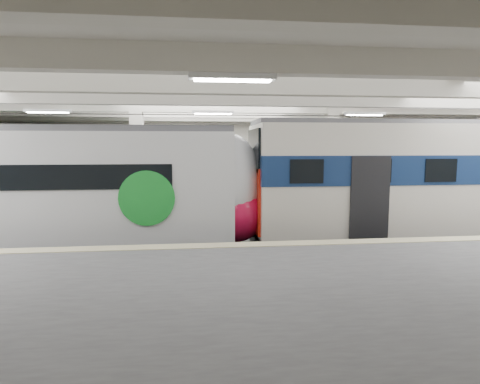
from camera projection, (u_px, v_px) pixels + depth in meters
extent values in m
cube|color=black|center=(217.00, 255.00, 13.81)|extent=(36.00, 24.00, 0.10)
cube|color=silver|center=(216.00, 89.00, 13.15)|extent=(36.00, 24.00, 0.20)
cube|color=beige|center=(207.00, 161.00, 23.35)|extent=(30.00, 0.10, 5.50)
cube|color=beige|center=(273.00, 253.00, 3.61)|extent=(30.00, 0.10, 5.50)
cube|color=#4F4F51|center=(235.00, 319.00, 7.33)|extent=(30.00, 7.00, 1.10)
cube|color=beige|center=(223.00, 245.00, 10.47)|extent=(30.00, 0.50, 0.02)
cube|color=beige|center=(138.00, 169.00, 16.12)|extent=(0.50, 0.50, 5.50)
cube|color=beige|center=(330.00, 168.00, 16.99)|extent=(0.50, 0.50, 5.50)
cube|color=beige|center=(216.00, 98.00, 13.19)|extent=(30.00, 18.00, 0.50)
cube|color=#59544C|center=(217.00, 251.00, 13.80)|extent=(30.00, 1.52, 0.16)
cube|color=#59544C|center=(211.00, 221.00, 19.23)|extent=(30.00, 1.52, 0.16)
cylinder|color=black|center=(216.00, 115.00, 13.25)|extent=(30.00, 0.03, 0.03)
cylinder|color=black|center=(210.00, 124.00, 18.68)|extent=(30.00, 0.03, 0.03)
cube|color=white|center=(219.00, 102.00, 11.25)|extent=(26.00, 8.40, 0.12)
cube|color=silver|center=(45.00, 189.00, 12.93)|extent=(12.06, 2.69, 3.62)
ellipsoid|color=silver|center=(231.00, 187.00, 13.59)|extent=(2.13, 2.64, 3.55)
ellipsoid|color=#C41039|center=(235.00, 210.00, 13.70)|extent=(2.26, 2.69, 2.17)
cylinder|color=green|center=(147.00, 198.00, 11.96)|extent=(1.67, 0.06, 1.67)
cube|color=#4C4C51|center=(42.00, 129.00, 12.71)|extent=(12.06, 2.21, 0.20)
cube|color=black|center=(49.00, 248.00, 13.16)|extent=(12.06, 1.88, 0.70)
cube|color=silver|center=(443.00, 180.00, 14.41)|extent=(13.67, 3.00, 3.89)
cube|color=navy|center=(444.00, 167.00, 14.36)|extent=(13.71, 3.06, 0.95)
cube|color=red|center=(254.00, 198.00, 13.72)|extent=(0.08, 2.55, 2.14)
cube|color=black|center=(254.00, 150.00, 13.53)|extent=(0.08, 2.40, 1.40)
cube|color=#4C4C51|center=(446.00, 123.00, 14.17)|extent=(13.67, 2.34, 0.16)
cube|color=black|center=(439.00, 237.00, 14.66)|extent=(13.67, 2.10, 0.70)
cube|color=silver|center=(44.00, 175.00, 18.14)|extent=(13.69, 3.36, 3.68)
cube|color=green|center=(43.00, 165.00, 18.08)|extent=(13.73, 3.42, 0.78)
cube|color=#4C4C51|center=(42.00, 132.00, 17.91)|extent=(13.67, 2.88, 0.16)
cube|color=black|center=(47.00, 220.00, 18.38)|extent=(13.67, 3.07, 0.60)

